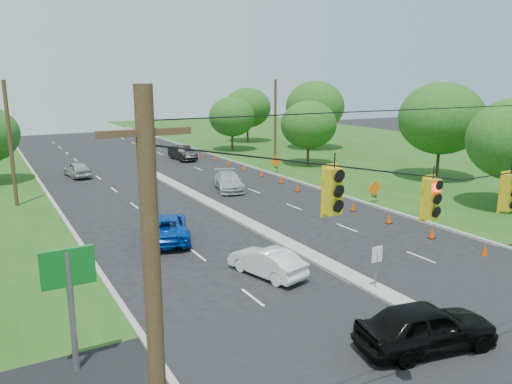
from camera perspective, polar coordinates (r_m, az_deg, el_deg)
ground at (r=19.37m, az=25.99°, el=-16.51°), size 160.00×160.00×0.00m
grass_right at (r=53.93m, az=27.12°, el=1.74°), size 40.00×160.00×0.06m
cross_street at (r=19.37m, az=25.99°, el=-16.51°), size 160.00×14.00×0.02m
curb_left at (r=40.44m, az=-22.25°, el=-1.10°), size 0.25×110.00×0.16m
curb_right at (r=47.11m, az=2.83°, el=1.72°), size 0.25×110.00×0.16m
median at (r=34.66m, az=-3.48°, el=-2.36°), size 1.00×34.00×0.18m
median_sign at (r=22.29m, az=13.64°, el=-7.51°), size 0.55×0.06×2.05m
utility_pole_far_left at (r=39.48m, az=-26.26°, el=4.87°), size 0.28×0.28×9.00m
utility_pole_far_right at (r=51.94m, az=2.21°, el=7.78°), size 0.28×0.28×9.00m
cone_1 at (r=28.71m, az=24.71°, el=-6.07°), size 0.32×0.32×0.70m
cone_2 at (r=30.76m, az=19.48°, el=-4.39°), size 0.32×0.32×0.70m
cone_3 at (r=33.06m, az=14.96°, el=-2.91°), size 0.32×0.32×0.70m
cone_4 at (r=35.55m, az=11.05°, el=-1.61°), size 0.32×0.32×0.70m
cone_5 at (r=38.20m, az=7.68°, el=-0.48°), size 0.32×0.32×0.70m
cone_6 at (r=40.98m, az=4.76°, el=0.51°), size 0.32×0.32×0.70m
cone_7 at (r=44.17m, az=2.88°, el=1.44°), size 0.32×0.32×0.70m
cone_8 at (r=47.11m, az=0.62°, el=2.17°), size 0.32×0.32×0.70m
cone_9 at (r=50.13m, az=-1.37°, el=2.82°), size 0.32×0.32×0.70m
cone_10 at (r=53.21m, az=-3.13°, el=3.39°), size 0.32×0.32×0.70m
cone_11 at (r=56.33m, az=-4.70°, el=3.89°), size 0.32×0.32×0.70m
cone_12 at (r=59.50m, az=-6.11°, el=4.34°), size 0.32×0.32×0.70m
work_sign_1 at (r=37.94m, az=13.40°, el=0.34°), size 1.27×0.58×1.37m
work_sign_2 at (r=48.95m, az=2.30°, el=3.45°), size 1.27×0.58×1.37m
tree_8 at (r=48.08m, az=20.42°, el=7.88°), size 7.56×7.56×8.82m
tree_9 at (r=53.04m, az=6.04°, el=7.65°), size 5.88×5.88×6.86m
tree_10 at (r=65.71m, az=6.77°, el=9.71°), size 7.56×7.56×8.82m
tree_11 at (r=72.95m, az=-0.97°, el=9.61°), size 6.72×6.72×7.84m
tree_12 at (r=64.03m, az=-2.76°, el=8.59°), size 5.88×5.88×6.86m
black_sedan at (r=18.49m, az=18.87°, el=-14.34°), size 5.24×2.89×1.69m
white_sedan at (r=23.66m, az=1.25°, el=-7.97°), size 2.42×4.30×1.34m
blue_pickup at (r=29.14m, az=-10.34°, el=-3.95°), size 4.03×6.00×1.53m
silver_car_far at (r=41.52m, az=-3.14°, el=1.24°), size 3.46×5.47×1.48m
silver_car_oncoming at (r=49.87m, az=-19.73°, el=2.44°), size 2.17×4.39×1.44m
dark_car_receding at (r=57.49m, az=-8.41°, el=4.44°), size 1.85×4.96×1.62m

